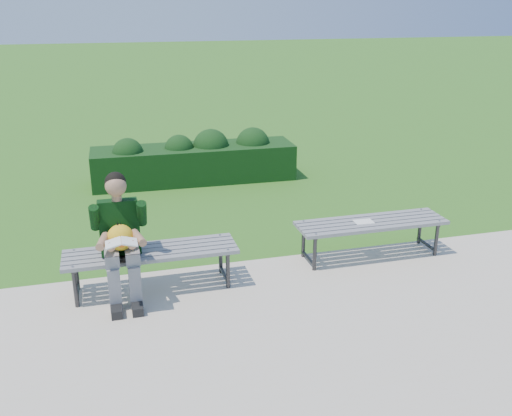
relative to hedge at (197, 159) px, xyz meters
The scene contains 7 objects.
ground 3.49m from the hedge, 97.31° to the right, with size 80.00×80.00×0.00m.
walkway 5.22m from the hedge, 94.86° to the right, with size 30.00×3.50×0.02m.
hedge is the anchor object (origin of this frame).
bench_left 4.01m from the hedge, 106.35° to the right, with size 1.80×0.50×0.46m.
bench_right 3.97m from the hedge, 68.21° to the right, with size 1.80×0.50×0.46m.
seated_boy 4.21m from the hedge, 109.90° to the right, with size 0.56×0.76×1.31m.
paper_sheet 3.94m from the hedge, 69.56° to the right, with size 0.23×0.17×0.01m.
Camera 1 is at (-1.05, -5.97, 2.92)m, focal length 40.00 mm.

